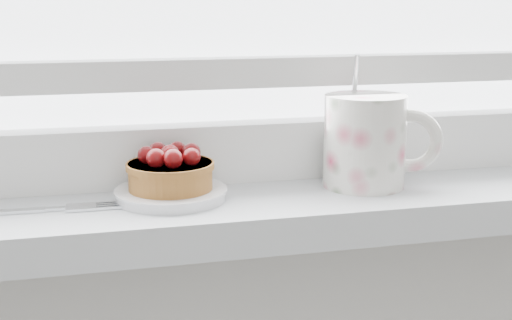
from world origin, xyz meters
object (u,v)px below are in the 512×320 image
object	(u,v)px
raspberry_tart	(170,170)
fork	(28,210)
floral_mug	(368,139)
saucer	(171,194)

from	to	relation	value
raspberry_tart	fork	distance (m)	0.15
fork	floral_mug	bearing A→B (deg)	1.73
saucer	fork	xyz separation A→B (m)	(-0.15, -0.01, -0.00)
floral_mug	fork	distance (m)	0.38
fork	raspberry_tart	bearing A→B (deg)	4.34
raspberry_tart	fork	bearing A→B (deg)	-175.66
raspberry_tart	floral_mug	size ratio (longest dim) A/B	0.62
saucer	floral_mug	world-z (taller)	floral_mug
raspberry_tart	floral_mug	bearing A→B (deg)	0.03
raspberry_tart	floral_mug	xyz separation A→B (m)	(0.23, 0.00, 0.02)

